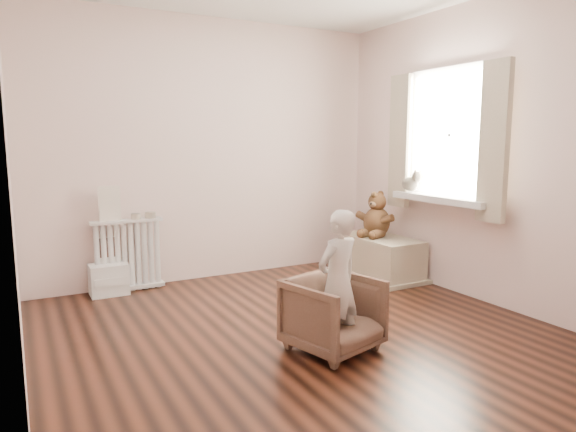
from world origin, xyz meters
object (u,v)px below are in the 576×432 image
armchair (333,314)px  teddy_bear (377,212)px  plush_cat (411,182)px  radiator (128,250)px  toy_bench (381,258)px  child (338,281)px  toy_vanity (108,265)px

armchair → teddy_bear: 2.08m
plush_cat → armchair: bearing=-169.1°
radiator → toy_bench: size_ratio=0.77×
armchair → teddy_bear: (1.47, 1.42, 0.42)m
teddy_bear → child: bearing=-155.2°
child → plush_cat: plush_cat is taller
child → teddy_bear: 2.08m
toy_vanity → toy_bench: (2.59, -0.69, -0.08)m
armchair → toy_bench: 2.00m
armchair → plush_cat: plush_cat is taller
child → radiator: bearing=-81.4°
radiator → toy_vanity: bearing=-170.9°
toy_bench → toy_vanity: bearing=165.1°
toy_vanity → armchair: toy_vanity is taller
armchair → child: bearing=-105.1°
radiator → armchair: size_ratio=1.23×
armchair → plush_cat: bearing=18.8°
teddy_bear → plush_cat: bearing=-85.6°
child → toy_vanity: bearing=-77.0°
toy_bench → teddy_bear: teddy_bear is taller
plush_cat → toy_bench: bearing=95.3°
toy_vanity → plush_cat: size_ratio=2.06×
plush_cat → toy_vanity: bearing=137.8°
armchair → teddy_bear: bearing=28.9°
toy_bench → plush_cat: bearing=-61.7°
armchair → child: child is taller
radiator → teddy_bear: teddy_bear is taller
armchair → child: 0.25m
armchair → child: (0.00, -0.05, 0.24)m
toy_vanity → plush_cat: plush_cat is taller
radiator → armchair: (0.93, -2.07, -0.14)m
child → teddy_bear: size_ratio=2.05×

